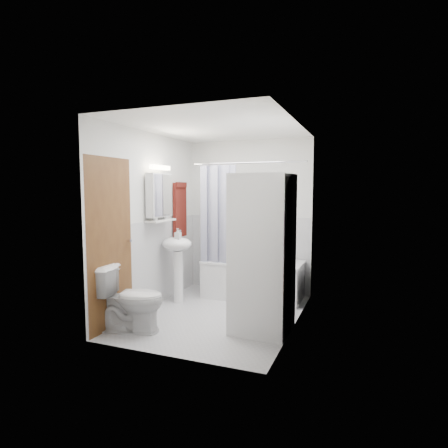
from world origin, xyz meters
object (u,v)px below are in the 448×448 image
(washer_dryer, at_px, (262,253))
(toilet, at_px, (131,299))
(bathtub, at_px, (253,277))
(sink, at_px, (177,254))

(washer_dryer, bearing_deg, toilet, -156.75)
(bathtub, relative_size, sink, 1.40)
(washer_dryer, bearing_deg, bathtub, 112.57)
(sink, relative_size, washer_dryer, 0.58)
(sink, xyz_separation_m, toilet, (0.03, -1.18, -0.33))
(washer_dryer, relative_size, toilet, 2.35)
(bathtub, xyz_separation_m, toilet, (-0.92, -1.79, 0.07))
(toilet, bearing_deg, washer_dryer, -82.26)
(sink, bearing_deg, washer_dryer, -23.22)
(sink, relative_size, toilet, 1.36)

